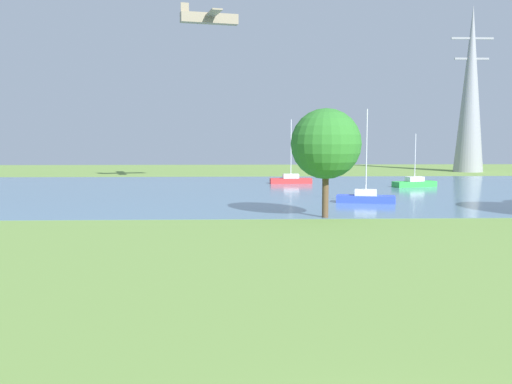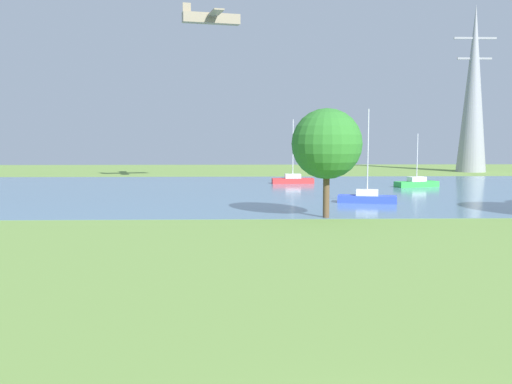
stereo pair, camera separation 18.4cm
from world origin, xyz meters
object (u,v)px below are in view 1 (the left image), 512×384
sailboat_red (291,180)px  tree_mid_shore (326,144)px  sailboat_blue (366,197)px  light_aircraft (209,18)px  sailboat_green (414,183)px  electricity_pylon (471,89)px

sailboat_red → tree_mid_shore: 28.58m
sailboat_red → sailboat_blue: (4.40, -19.59, 0.00)m
sailboat_red → light_aircraft: light_aircraft is taller
sailboat_green → light_aircraft: light_aircraft is taller
sailboat_green → sailboat_blue: 17.03m
sailboat_green → sailboat_blue: bearing=-120.4°
sailboat_red → sailboat_green: size_ratio=1.28×
sailboat_red → tree_mid_shore: size_ratio=0.99×
sailboat_red → tree_mid_shore: tree_mid_shore is taller
electricity_pylon → light_aircraft: size_ratio=2.97×
sailboat_red → sailboat_green: 13.90m
sailboat_blue → light_aircraft: size_ratio=0.92×
sailboat_blue → light_aircraft: 29.20m
tree_mid_shore → light_aircraft: bearing=108.4°
sailboat_green → sailboat_blue: size_ratio=0.74×
sailboat_blue → tree_mid_shore: sailboat_blue is taller
sailboat_green → tree_mid_shore: size_ratio=0.77×
sailboat_blue → sailboat_red: bearing=102.6°
tree_mid_shore → electricity_pylon: size_ratio=0.30×
electricity_pylon → sailboat_green: bearing=-122.1°
sailboat_blue → light_aircraft: bearing=126.6°
sailboat_red → tree_mid_shore: (-0.32, -28.21, 4.57)m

